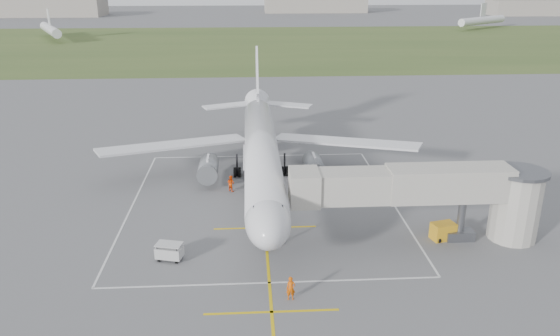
{
  "coord_description": "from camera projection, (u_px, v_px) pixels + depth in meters",
  "views": [
    {
      "loc": [
        -1.44,
        -58.07,
        23.66
      ],
      "look_at": [
        1.83,
        -4.0,
        4.0
      ],
      "focal_mm": 35.0,
      "sensor_mm": 36.0,
      "label": 1
    }
  ],
  "objects": [
    {
      "name": "ramp_worker_wing",
      "position": [
        231.0,
        183.0,
        61.89
      ],
      "size": [
        1.14,
        1.12,
        1.85
      ],
      "primitive_type": "imported",
      "rotation": [
        0.0,
        0.0,
        2.43
      ],
      "color": "#FA4507",
      "rests_on": "ground"
    },
    {
      "name": "ground",
      "position": [
        262.0,
        189.0,
        62.64
      ],
      "size": [
        700.0,
        700.0,
        0.0
      ],
      "primitive_type": "plane",
      "color": "#575759",
      "rests_on": "ground"
    },
    {
      "name": "distant_aircraft",
      "position": [
        284.0,
        25.0,
        214.76
      ],
      "size": [
        193.62,
        53.68,
        8.85
      ],
      "color": "silver",
      "rests_on": "ground"
    },
    {
      "name": "airliner",
      "position": [
        261.0,
        151.0,
        61.85
      ],
      "size": [
        38.93,
        46.75,
        13.52
      ],
      "color": "silver",
      "rests_on": "ground"
    },
    {
      "name": "baggage_cart",
      "position": [
        169.0,
        252.0,
        47.12
      ],
      "size": [
        2.48,
        1.83,
        1.54
      ],
      "rotation": [
        0.0,
        0.0,
        -0.25
      ],
      "color": "#BDBDBD",
      "rests_on": "ground"
    },
    {
      "name": "jet_bridge",
      "position": [
        440.0,
        193.0,
        49.25
      ],
      "size": [
        23.4,
        5.0,
        7.2
      ],
      "color": "#9E9A8F",
      "rests_on": "ground"
    },
    {
      "name": "apron_markings",
      "position": [
        264.0,
        210.0,
        57.18
      ],
      "size": [
        28.2,
        60.0,
        0.01
      ],
      "color": "gold",
      "rests_on": "ground"
    },
    {
      "name": "distant_hangars",
      "position": [
        220.0,
        5.0,
        308.78
      ],
      "size": [
        345.0,
        49.0,
        12.0
      ],
      "color": "gray",
      "rests_on": "ground"
    },
    {
      "name": "ramp_worker_nose",
      "position": [
        291.0,
        288.0,
        41.36
      ],
      "size": [
        0.69,
        0.46,
        1.9
      ],
      "primitive_type": "imported",
      "rotation": [
        0.0,
        0.0,
        0.0
      ],
      "color": "#D55206",
      "rests_on": "ground"
    },
    {
      "name": "gpu_unit",
      "position": [
        443.0,
        231.0,
        50.79
      ],
      "size": [
        2.4,
        1.92,
        1.59
      ],
      "rotation": [
        0.0,
        0.0,
        0.24
      ],
      "color": "gold",
      "rests_on": "ground"
    },
    {
      "name": "grass_strip",
      "position": [
        251.0,
        45.0,
        184.61
      ],
      "size": [
        700.0,
        120.0,
        0.02
      ],
      "primitive_type": "cube",
      "color": "#3C5123",
      "rests_on": "ground"
    }
  ]
}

